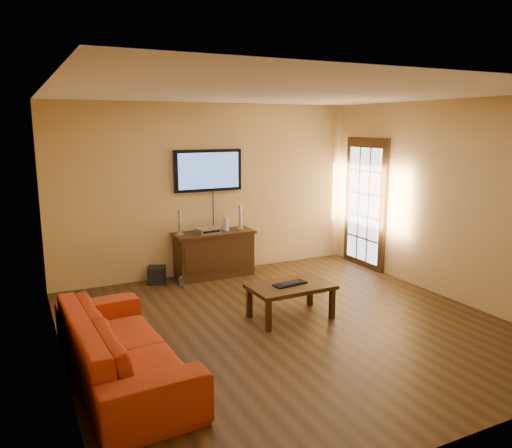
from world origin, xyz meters
TOP-DOWN VIEW (x-y plane):
  - ground_plane at (0.00, 0.00)m, footprint 5.00×5.00m
  - room_walls at (0.00, 0.62)m, footprint 5.00×5.00m
  - french_door at (2.46, 1.70)m, footprint 0.07×1.02m
  - media_console at (-0.04, 2.25)m, footprint 1.27×0.49m
  - television at (-0.04, 2.45)m, footprint 1.11×0.08m
  - coffee_table at (0.16, 0.19)m, footprint 1.03×0.63m
  - sofa at (-2.02, -0.41)m, footprint 0.77×2.27m
  - speaker_left at (-0.58, 2.29)m, footprint 0.11×0.11m
  - speaker_right at (0.43, 2.29)m, footprint 0.10×0.10m
  - av_receiver at (-0.15, 2.22)m, footprint 0.36×0.28m
  - game_console at (0.17, 2.29)m, footprint 0.05×0.15m
  - subwoofer at (-0.96, 2.30)m, footprint 0.33×0.33m
  - bottle at (-0.70, 1.93)m, footprint 0.06×0.06m
  - keyboard at (0.15, 0.20)m, footprint 0.45×0.22m

SIDE VIEW (x-z plane):
  - ground_plane at x=0.00m, z-range 0.00..0.00m
  - bottle at x=-0.70m, z-range -0.01..0.18m
  - subwoofer at x=-0.96m, z-range 0.00..0.25m
  - media_console at x=-0.04m, z-range 0.00..0.72m
  - coffee_table at x=0.16m, z-range 0.16..0.59m
  - sofa at x=-2.02m, z-range 0.00..0.88m
  - keyboard at x=0.15m, z-range 0.43..0.46m
  - av_receiver at x=-0.15m, z-range 0.72..0.80m
  - game_console at x=0.17m, z-range 0.72..0.93m
  - speaker_right at x=0.43m, z-range 0.70..1.08m
  - speaker_left at x=-0.58m, z-range 0.70..1.09m
  - french_door at x=2.46m, z-range -0.06..2.16m
  - television at x=-0.04m, z-range 1.33..1.99m
  - room_walls at x=0.00m, z-range -0.81..4.19m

